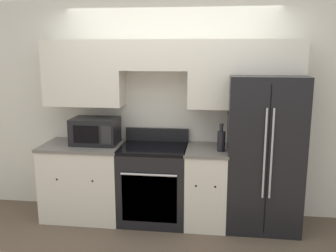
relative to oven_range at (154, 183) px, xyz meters
name	(u,v)px	position (x,y,z in m)	size (l,w,h in m)	color
ground_plane	(164,232)	(0.17, -0.31, -0.46)	(12.00, 12.00, 0.00)	brown
wall_back	(172,97)	(0.18, 0.28, 1.00)	(8.00, 0.39, 2.60)	silver
lower_cabinets_left	(84,180)	(-0.86, 0.00, 0.00)	(0.96, 0.64, 0.91)	silver
lower_cabinets_right	(206,186)	(0.62, 0.00, 0.00)	(0.49, 0.64, 0.91)	silver
oven_range	(154,183)	(0.00, 0.00, 0.00)	(0.78, 0.65, 1.07)	black
refrigerator	(264,153)	(1.26, 0.03, 0.41)	(0.81, 0.71, 1.75)	black
microwave	(95,131)	(-0.71, 0.04, 0.61)	(0.54, 0.38, 0.31)	black
bottle	(221,140)	(0.78, -0.09, 0.57)	(0.09, 0.09, 0.31)	black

